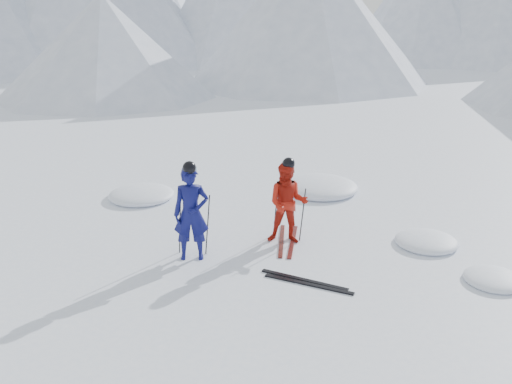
# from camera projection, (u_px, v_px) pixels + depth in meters

# --- Properties ---
(ground) EXTENTS (160.00, 160.00, 0.00)m
(ground) POSITION_uv_depth(u_px,v_px,m) (345.00, 258.00, 10.89)
(ground) COLOR white
(ground) RESTS_ON ground
(skier_blue) EXTENTS (0.79, 0.63, 1.91)m
(skier_blue) POSITION_uv_depth(u_px,v_px,m) (191.00, 214.00, 10.59)
(skier_blue) COLOR #0D1052
(skier_blue) RESTS_ON ground
(skier_red) EXTENTS (0.92, 0.75, 1.76)m
(skier_red) POSITION_uv_depth(u_px,v_px,m) (288.00, 203.00, 11.35)
(skier_red) COLOR #AE1A0D
(skier_red) RESTS_ON ground
(pole_blue_left) EXTENTS (0.13, 0.09, 1.27)m
(pole_blue_left) POSITION_uv_depth(u_px,v_px,m) (180.00, 224.00, 10.89)
(pole_blue_left) COLOR black
(pole_blue_left) RESTS_ON ground
(pole_blue_right) EXTENTS (0.13, 0.08, 1.27)m
(pole_blue_right) POSITION_uv_depth(u_px,v_px,m) (208.00, 225.00, 10.88)
(pole_blue_right) COLOR black
(pole_blue_right) RESTS_ON ground
(pole_red_left) EXTENTS (0.12, 0.09, 1.17)m
(pole_red_left) POSITION_uv_depth(u_px,v_px,m) (276.00, 211.00, 11.74)
(pole_red_left) COLOR black
(pole_red_left) RESTS_ON ground
(pole_red_right) EXTENTS (0.12, 0.08, 1.17)m
(pole_red_right) POSITION_uv_depth(u_px,v_px,m) (303.00, 215.00, 11.53)
(pole_red_right) COLOR black
(pole_red_right) RESTS_ON ground
(ski_worn_left) EXTENTS (0.31, 1.70, 0.03)m
(ski_worn_left) POSITION_uv_depth(u_px,v_px,m) (282.00, 241.00, 11.66)
(ski_worn_left) COLOR black
(ski_worn_left) RESTS_ON ground
(ski_worn_right) EXTENTS (0.19, 1.70, 0.03)m
(ski_worn_right) POSITION_uv_depth(u_px,v_px,m) (293.00, 242.00, 11.61)
(ski_worn_right) COLOR black
(ski_worn_right) RESTS_ON ground
(ski_loose_a) EXTENTS (1.67, 0.53, 0.03)m
(ski_loose_a) POSITION_uv_depth(u_px,v_px,m) (304.00, 280.00, 9.99)
(ski_loose_a) COLOR black
(ski_loose_a) RESTS_ON ground
(ski_loose_b) EXTENTS (1.68, 0.47, 0.03)m
(ski_loose_b) POSITION_uv_depth(u_px,v_px,m) (308.00, 284.00, 9.83)
(ski_loose_b) COLOR black
(ski_loose_b) RESTS_ON ground
(snow_lumps) EXTENTS (9.59, 6.16, 0.46)m
(snow_lumps) POSITION_uv_depth(u_px,v_px,m) (288.00, 203.00, 13.95)
(snow_lumps) COLOR white
(snow_lumps) RESTS_ON ground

